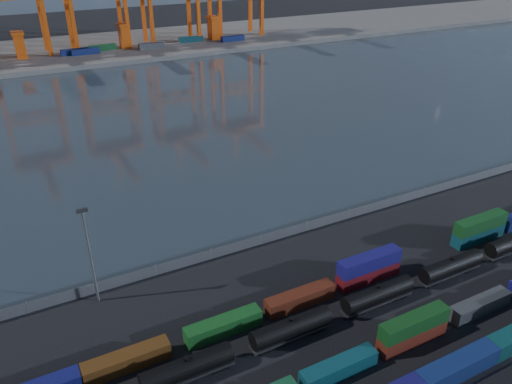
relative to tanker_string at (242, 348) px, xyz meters
name	(u,v)px	position (x,y,z in m)	size (l,w,h in m)	color
ground	(355,343)	(15.36, -4.88, -1.94)	(700.00, 700.00, 0.00)	black
harbor_water	(142,119)	(15.36, 100.12, -1.94)	(700.00, 700.00, 0.00)	#29333B
far_quay	(78,50)	(15.36, 205.12, -0.94)	(700.00, 70.00, 2.00)	#514F4C
container_row_mid	(355,360)	(12.47, -8.44, -0.51)	(128.31, 2.25, 4.79)	#0F164F
container_row_north	(346,279)	(21.53, 5.56, -0.12)	(140.68, 2.34, 4.99)	#111459
tanker_string	(242,348)	(0.00, 0.00, 0.00)	(121.12, 2.71, 3.88)	black
waterfront_fence	(261,240)	(15.36, 23.12, -0.94)	(160.12, 0.12, 2.20)	#595B5E
yard_light_mast	(90,251)	(-14.64, 21.12, 7.35)	(1.60, 0.40, 16.60)	slate
quay_containers	(57,54)	(4.37, 190.58, 1.36)	(172.58, 10.99, 2.60)	navy
straddle_carriers	(74,40)	(12.86, 195.12, 5.87)	(140.00, 7.00, 11.10)	#CB490E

